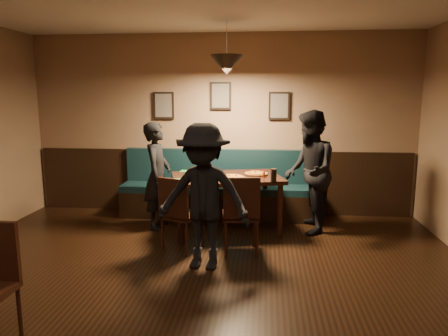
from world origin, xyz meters
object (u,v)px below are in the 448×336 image
object	(u,v)px
booth_bench	(219,185)
tabasco_bottle	(264,174)
diner_left	(157,176)
dining_table	(227,204)
diner_front	(203,197)
chair_near_left	(182,213)
soda_glass	(274,175)
diner_right	(309,172)
chair_near_right	(241,214)

from	to	relation	value
booth_bench	tabasco_bottle	distance (m)	1.06
diner_left	dining_table	bearing A→B (deg)	-93.85
booth_bench	diner_left	distance (m)	1.03
diner_front	chair_near_left	bearing A→B (deg)	130.98
chair_near_left	soda_glass	xyz separation A→B (m)	(1.09, 0.46, 0.40)
dining_table	diner_front	xyz separation A→B (m)	(-0.13, -1.25, 0.40)
dining_table	tabasco_bottle	world-z (taller)	tabasco_bottle
diner_right	chair_near_right	bearing A→B (deg)	-48.37
diner_right	soda_glass	xyz separation A→B (m)	(-0.49, -0.39, 0.02)
diner_left	soda_glass	size ratio (longest dim) A/B	9.07
diner_right	diner_front	bearing A→B (deg)	-45.58
soda_glass	dining_table	bearing A→B (deg)	154.71
soda_glass	tabasco_bottle	bearing A→B (deg)	116.38
chair_near_right	soda_glass	xyz separation A→B (m)	(0.39, 0.46, 0.38)
booth_bench	diner_left	xyz separation A→B (m)	(-0.80, -0.61, 0.25)
diner_right	diner_front	xyz separation A→B (m)	(-1.25, -1.34, -0.05)
chair_near_left	diner_front	world-z (taller)	diner_front
chair_near_left	diner_left	world-z (taller)	diner_left
dining_table	diner_front	bearing A→B (deg)	-111.09
chair_near_right	soda_glass	world-z (taller)	chair_near_right
diner_front	diner_left	bearing A→B (deg)	129.87
booth_bench	tabasco_bottle	world-z (taller)	booth_bench
diner_right	soda_glass	bearing A→B (deg)	-53.76
diner_left	diner_front	world-z (taller)	diner_front
dining_table	soda_glass	size ratio (longest dim) A/B	8.79
soda_glass	tabasco_bottle	world-z (taller)	soda_glass
chair_near_right	tabasco_bottle	world-z (taller)	chair_near_right
diner_right	dining_table	bearing A→B (deg)	-87.70
diner_left	tabasco_bottle	distance (m)	1.49
chair_near_left	tabasco_bottle	bearing A→B (deg)	58.85
soda_glass	diner_right	bearing A→B (deg)	38.84
booth_bench	tabasco_bottle	xyz separation A→B (m)	(0.69, -0.73, 0.33)
dining_table	chair_near_left	world-z (taller)	chair_near_left
dining_table	diner_right	world-z (taller)	diner_right
diner_front	soda_glass	world-z (taller)	diner_front
diner_left	diner_right	xyz separation A→B (m)	(2.10, 0.03, 0.09)
diner_front	booth_bench	bearing A→B (deg)	98.59
diner_front	tabasco_bottle	size ratio (longest dim) A/B	14.72
diner_right	booth_bench	bearing A→B (deg)	-116.81
chair_near_right	diner_right	xyz separation A→B (m)	(0.88, 0.85, 0.36)
booth_bench	dining_table	world-z (taller)	booth_bench
dining_table	chair_near_right	world-z (taller)	chair_near_right
booth_bench	soda_glass	bearing A→B (deg)	-50.27
dining_table	diner_front	world-z (taller)	diner_front
chair_near_left	diner_left	size ratio (longest dim) A/B	0.61
diner_right	tabasco_bottle	world-z (taller)	diner_right
dining_table	booth_bench	bearing A→B (deg)	90.09
chair_near_left	diner_front	size ratio (longest dim) A/B	0.58
chair_near_left	chair_near_right	bearing A→B (deg)	22.42
chair_near_right	diner_left	bearing A→B (deg)	138.78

